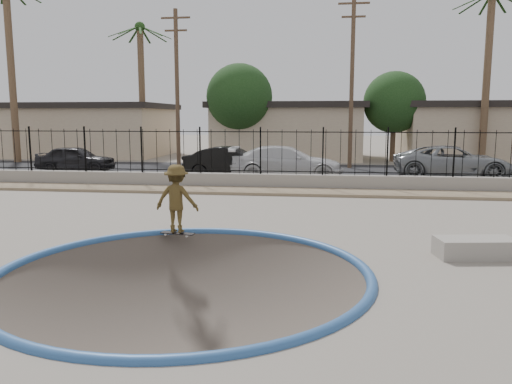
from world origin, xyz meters
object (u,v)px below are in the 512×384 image
Objects in this scene: car_b at (231,163)px; car_c at (287,163)px; concrete_ledge at (476,248)px; car_d at (453,162)px; car_a at (76,159)px; skater at (177,203)px; skateboard at (178,233)px.

car_b is 0.84× the size of car_c.
concrete_ledge is 14.44m from car_d.
car_b is (8.61, -1.60, 0.05)m from car_a.
car_d is at bearing -93.86° from car_a.
car_d is at bearing -77.41° from car_b.
car_c is 0.97× the size of car_d.
skater is at bearing 171.42° from concrete_ledge.
car_d is (10.42, 1.60, 0.03)m from car_b.
skater reaches higher than concrete_ledge.
car_d is (9.61, 13.12, -0.03)m from skater.
skateboard is at bearing -172.11° from car_b.
concrete_ledge is 21.42m from car_a.
car_b reaches higher than car_a.
car_d is at bearing -80.98° from car_c.
car_a is at bearing 138.72° from concrete_ledge.
skateboard is 0.16× the size of car_d.
car_a is (-9.42, 13.12, -0.10)m from skater.
skater is 0.30× the size of car_d.
skater is 11.66m from car_c.
skater reaches higher than car_a.
car_c is (2.62, 0.00, 0.03)m from car_b.
concrete_ledge reaches higher than skateboard.
car_b is (-0.81, 11.52, -0.06)m from skater.
skateboard is 16.16m from car_a.
skater is 6.78m from concrete_ledge.
car_c is (1.81, 11.52, 0.74)m from skateboard.
skater is 16.26m from car_d.
skater is 0.31× the size of car_c.
car_d is (19.03, 0.00, 0.07)m from car_a.
car_a is (-9.42, 13.12, 0.66)m from skateboard.
skateboard is at bearing -49.48° from skater.
car_d reaches higher than car_a.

